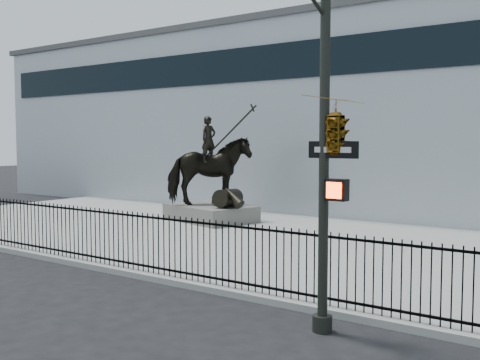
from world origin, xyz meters
The scene contains 7 objects.
ground centered at (0.00, 0.00, 0.00)m, with size 120.00×120.00×0.00m, color black.
plaza centered at (0.00, 7.00, 0.07)m, with size 30.00×12.00×0.15m, color #9A9997.
building centered at (0.00, 20.00, 4.50)m, with size 44.00×14.00×9.00m, color #B2B9C2.
picket_fence centered at (0.00, 1.25, 0.90)m, with size 22.10×0.10×1.50m.
statue_plinth centered at (-2.78, 9.34, 0.48)m, with size 3.54×2.43×0.66m, color #5D5A55.
equestrian_statue centered at (-2.72, 9.32, 2.20)m, with size 4.40×3.32×3.84m.
traffic_signal_right centered at (6.47, -2.00, 4.85)m, with size 2.17×6.86×7.00m.
Camera 1 is at (11.53, -8.80, 3.46)m, focal length 42.00 mm.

